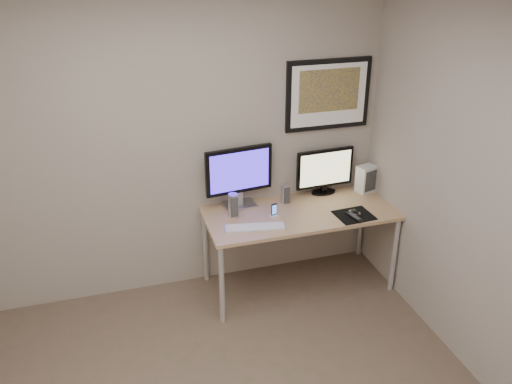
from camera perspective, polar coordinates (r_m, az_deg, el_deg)
room at (r=3.14m, az=-5.99°, el=3.12°), size 3.60×3.60×3.60m
desk at (r=4.60m, az=4.61°, el=-2.79°), size 1.60×0.70×0.73m
framed_art at (r=4.66m, az=7.61°, el=10.14°), size 0.75×0.04×0.60m
monitor_large at (r=4.52m, az=-1.80°, el=1.84°), size 0.58×0.22×0.53m
monitor_tv at (r=4.82m, az=7.25°, el=2.28°), size 0.53×0.13×0.42m
speaker_left at (r=4.43m, az=-2.41°, el=-1.42°), size 0.08×0.08×0.20m
speaker_right at (r=4.66m, az=3.11°, el=-0.19°), size 0.07×0.07×0.18m
phone_dock at (r=4.45m, az=1.91°, el=-1.91°), size 0.07×0.07×0.12m
keyboard at (r=4.30m, az=-0.07°, el=-3.72°), size 0.50×0.22×0.02m
mousepad at (r=4.56m, az=10.28°, el=-2.42°), size 0.32×0.29×0.00m
mouse at (r=4.57m, az=10.35°, el=-2.10°), size 0.07×0.10×0.03m
remote at (r=4.51m, az=10.30°, el=-2.60°), size 0.08×0.19×0.02m
fan_unit at (r=4.96m, az=11.49°, el=1.37°), size 0.19×0.16×0.25m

